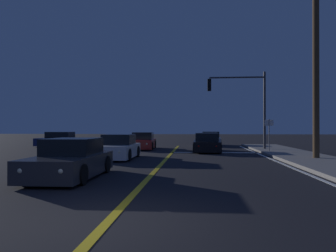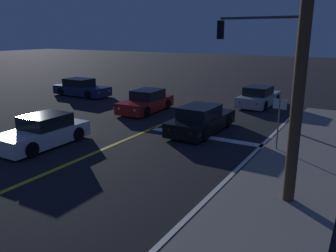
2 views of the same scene
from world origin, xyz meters
The scene contains 12 objects.
sidewalk_right centered at (7.54, 9.13, 0.07)m, with size 3.20×32.86×0.15m, color gray.
lane_line_center centered at (0.00, 9.13, 0.01)m, with size 0.20×31.03×0.01m, color gold.
lane_line_edge_right centered at (5.69, 9.13, 0.01)m, with size 0.16×31.03×0.01m, color white.
stop_bar centered at (2.97, 16.75, 0.01)m, with size 5.94×0.50×0.01m, color white.
car_side_waiting_black centered at (2.40, 17.55, 0.58)m, with size 1.96×4.65×1.34m.
car_lead_oncoming_silver centered at (3.06, 25.38, 0.58)m, with size 2.03×4.39×1.34m.
car_distant_tail_navy centered at (-10.15, 22.16, 0.58)m, with size 4.75×1.97×1.34m.
car_parked_curb_white centered at (-2.67, 12.04, 0.58)m, with size 1.92×4.20×1.34m.
car_following_oncoming_red centered at (-2.60, 20.09, 0.58)m, with size 2.03×4.34×1.34m.
traffic_signal_near_right centered at (5.21, 19.05, 3.96)m, with size 4.33×0.28×5.90m.
utility_pole_right centered at (7.84, 11.82, 5.46)m, with size 1.48×0.33×10.63m.
street_sign_corner centered at (6.44, 16.25, 1.54)m, with size 0.56×0.12×2.29m.
Camera 2 is at (9.45, 2.21, 4.79)m, focal length 37.03 mm.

